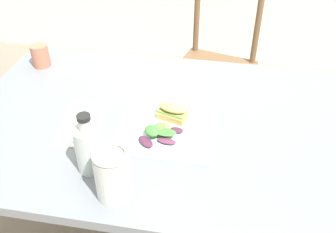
{
  "coord_description": "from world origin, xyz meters",
  "views": [
    {
      "loc": [
        0.11,
        -0.82,
        1.45
      ],
      "look_at": [
        -0.06,
        0.09,
        0.76
      ],
      "focal_mm": 39.97,
      "sensor_mm": 36.0,
      "label": 1
    }
  ],
  "objects_px": {
    "dining_table": "(176,151)",
    "plate_lunch": "(166,128)",
    "sandwich_half_front": "(172,111)",
    "bottle_cold_brew": "(89,151)",
    "cup_extra_side": "(40,56)",
    "fork_on_napkin": "(81,119)",
    "chair_wooden_far": "(215,67)",
    "mason_jar_iced_tea": "(113,176)"
  },
  "relations": [
    {
      "from": "dining_table",
      "to": "plate_lunch",
      "type": "xyz_separation_m",
      "value": [
        -0.03,
        -0.05,
        0.13
      ]
    },
    {
      "from": "plate_lunch",
      "to": "sandwich_half_front",
      "type": "distance_m",
      "value": 0.06
    },
    {
      "from": "bottle_cold_brew",
      "to": "cup_extra_side",
      "type": "relative_size",
      "value": 2.08
    },
    {
      "from": "dining_table",
      "to": "cup_extra_side",
      "type": "xyz_separation_m",
      "value": [
        -0.57,
        0.26,
        0.17
      ]
    },
    {
      "from": "dining_table",
      "to": "fork_on_napkin",
      "type": "relative_size",
      "value": 7.32
    },
    {
      "from": "dining_table",
      "to": "cup_extra_side",
      "type": "height_order",
      "value": "cup_extra_side"
    },
    {
      "from": "sandwich_half_front",
      "to": "chair_wooden_far",
      "type": "bearing_deg",
      "value": 84.52
    },
    {
      "from": "plate_lunch",
      "to": "mason_jar_iced_tea",
      "type": "distance_m",
      "value": 0.29
    },
    {
      "from": "chair_wooden_far",
      "to": "mason_jar_iced_tea",
      "type": "bearing_deg",
      "value": -98.3
    },
    {
      "from": "fork_on_napkin",
      "to": "mason_jar_iced_tea",
      "type": "xyz_separation_m",
      "value": [
        0.19,
        -0.27,
        0.06
      ]
    },
    {
      "from": "sandwich_half_front",
      "to": "bottle_cold_brew",
      "type": "height_order",
      "value": "bottle_cold_brew"
    },
    {
      "from": "chair_wooden_far",
      "to": "dining_table",
      "type": "bearing_deg",
      "value": -94.62
    },
    {
      "from": "plate_lunch",
      "to": "sandwich_half_front",
      "type": "relative_size",
      "value": 2.85
    },
    {
      "from": "chair_wooden_far",
      "to": "bottle_cold_brew",
      "type": "distance_m",
      "value": 1.22
    },
    {
      "from": "plate_lunch",
      "to": "sandwich_half_front",
      "type": "bearing_deg",
      "value": 73.66
    },
    {
      "from": "plate_lunch",
      "to": "cup_extra_side",
      "type": "bearing_deg",
      "value": 150.66
    },
    {
      "from": "dining_table",
      "to": "cup_extra_side",
      "type": "relative_size",
      "value": 15.99
    },
    {
      "from": "fork_on_napkin",
      "to": "bottle_cold_brew",
      "type": "bearing_deg",
      "value": -62.17
    },
    {
      "from": "cup_extra_side",
      "to": "fork_on_napkin",
      "type": "bearing_deg",
      "value": -48.12
    },
    {
      "from": "bottle_cold_brew",
      "to": "mason_jar_iced_tea",
      "type": "distance_m",
      "value": 0.12
    },
    {
      "from": "fork_on_napkin",
      "to": "mason_jar_iced_tea",
      "type": "relative_size",
      "value": 1.33
    },
    {
      "from": "mason_jar_iced_tea",
      "to": "cup_extra_side",
      "type": "distance_m",
      "value": 0.74
    },
    {
      "from": "bottle_cold_brew",
      "to": "plate_lunch",
      "type": "bearing_deg",
      "value": 50.0
    },
    {
      "from": "chair_wooden_far",
      "to": "sandwich_half_front",
      "type": "distance_m",
      "value": 0.96
    },
    {
      "from": "dining_table",
      "to": "chair_wooden_far",
      "type": "relative_size",
      "value": 1.57
    },
    {
      "from": "fork_on_napkin",
      "to": "bottle_cold_brew",
      "type": "distance_m",
      "value": 0.23
    },
    {
      "from": "plate_lunch",
      "to": "fork_on_napkin",
      "type": "distance_m",
      "value": 0.27
    },
    {
      "from": "dining_table",
      "to": "sandwich_half_front",
      "type": "xyz_separation_m",
      "value": [
        -0.01,
        -0.0,
        0.16
      ]
    },
    {
      "from": "plate_lunch",
      "to": "dining_table",
      "type": "bearing_deg",
      "value": 60.31
    },
    {
      "from": "sandwich_half_front",
      "to": "cup_extra_side",
      "type": "distance_m",
      "value": 0.61
    },
    {
      "from": "dining_table",
      "to": "sandwich_half_front",
      "type": "height_order",
      "value": "sandwich_half_front"
    },
    {
      "from": "dining_table",
      "to": "chair_wooden_far",
      "type": "xyz_separation_m",
      "value": [
        0.07,
        0.89,
        -0.17
      ]
    },
    {
      "from": "sandwich_half_front",
      "to": "fork_on_napkin",
      "type": "relative_size",
      "value": 0.53
    },
    {
      "from": "cup_extra_side",
      "to": "bottle_cold_brew",
      "type": "bearing_deg",
      "value": -53.01
    },
    {
      "from": "chair_wooden_far",
      "to": "cup_extra_side",
      "type": "relative_size",
      "value": 10.22
    },
    {
      "from": "bottle_cold_brew",
      "to": "cup_extra_side",
      "type": "xyz_separation_m",
      "value": [
        -0.38,
        0.5,
        -0.02
      ]
    },
    {
      "from": "chair_wooden_far",
      "to": "fork_on_napkin",
      "type": "bearing_deg",
      "value": -111.34
    },
    {
      "from": "bottle_cold_brew",
      "to": "mason_jar_iced_tea",
      "type": "xyz_separation_m",
      "value": [
        0.09,
        -0.08,
        -0.0
      ]
    },
    {
      "from": "plate_lunch",
      "to": "bottle_cold_brew",
      "type": "distance_m",
      "value": 0.26
    },
    {
      "from": "sandwich_half_front",
      "to": "bottle_cold_brew",
      "type": "distance_m",
      "value": 0.3
    },
    {
      "from": "dining_table",
      "to": "mason_jar_iced_tea",
      "type": "height_order",
      "value": "mason_jar_iced_tea"
    },
    {
      "from": "sandwich_half_front",
      "to": "bottle_cold_brew",
      "type": "bearing_deg",
      "value": -126.51
    }
  ]
}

